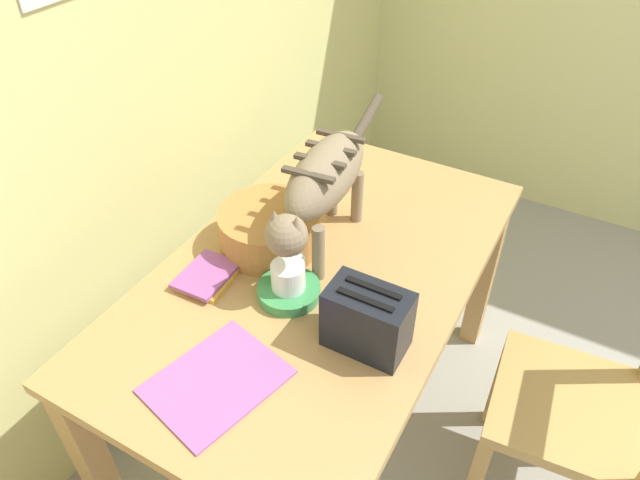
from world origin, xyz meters
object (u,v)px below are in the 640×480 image
(coffee_mug, at_px, (289,276))
(wooden_chair_far, at_px, (587,408))
(cat, at_px, (323,182))
(toaster, at_px, (367,320))
(wicker_basket, at_px, (270,228))
(dining_table, at_px, (320,289))
(magazine, at_px, (217,381))
(book_stack, at_px, (208,275))
(saucer_bowl, at_px, (289,291))

(coffee_mug, height_order, wooden_chair_far, wooden_chair_far)
(cat, distance_m, toaster, 0.41)
(wicker_basket, xyz_separation_m, wooden_chair_far, (0.11, -0.97, -0.34))
(dining_table, xyz_separation_m, cat, (0.08, 0.04, 0.32))
(wicker_basket, bearing_deg, coffee_mug, -133.87)
(cat, height_order, wooden_chair_far, cat)
(magazine, height_order, wooden_chair_far, wooden_chair_far)
(cat, xyz_separation_m, toaster, (-0.27, -0.27, -0.15))
(coffee_mug, height_order, book_stack, coffee_mug)
(dining_table, distance_m, toaster, 0.35)
(dining_table, distance_m, cat, 0.33)
(cat, distance_m, book_stack, 0.41)
(saucer_bowl, xyz_separation_m, toaster, (-0.05, -0.25, 0.07))
(dining_table, xyz_separation_m, wooden_chair_far, (0.12, -0.79, -0.19))
(coffee_mug, bearing_deg, wicker_basket, 46.13)
(dining_table, distance_m, book_stack, 0.33)
(coffee_mug, relative_size, toaster, 0.65)
(saucer_bowl, height_order, wooden_chair_far, wooden_chair_far)
(saucer_bowl, height_order, toaster, toaster)
(magazine, distance_m, book_stack, 0.36)
(magazine, distance_m, wicker_basket, 0.51)
(coffee_mug, xyz_separation_m, book_stack, (-0.06, 0.23, -0.06))
(wicker_basket, relative_size, wooden_chair_far, 0.32)
(saucer_bowl, bearing_deg, book_stack, 103.12)
(wicker_basket, bearing_deg, book_stack, 161.95)
(dining_table, bearing_deg, coffee_mug, 172.73)
(wooden_chair_far, bearing_deg, cat, 87.88)
(saucer_bowl, xyz_separation_m, wooden_chair_far, (0.26, -0.81, -0.30))
(book_stack, xyz_separation_m, wicker_basket, (0.21, -0.07, 0.05))
(wicker_basket, bearing_deg, saucer_bowl, -134.43)
(wicker_basket, relative_size, toaster, 1.50)
(cat, bearing_deg, wooden_chair_far, 177.77)
(magazine, bearing_deg, book_stack, 54.63)
(magazine, height_order, toaster, toaster)
(magazine, relative_size, wooden_chair_far, 0.32)
(cat, height_order, toaster, cat)
(dining_table, relative_size, book_stack, 7.40)
(cat, bearing_deg, toaster, 129.98)
(coffee_mug, xyz_separation_m, wooden_chair_far, (0.26, -0.81, -0.35))
(magazine, height_order, wicker_basket, wicker_basket)
(saucer_bowl, distance_m, book_stack, 0.24)
(cat, height_order, saucer_bowl, cat)
(cat, height_order, magazine, cat)
(wicker_basket, distance_m, toaster, 0.47)
(saucer_bowl, xyz_separation_m, book_stack, (-0.05, 0.23, -0.00))
(magazine, bearing_deg, toaster, -28.49)
(dining_table, distance_m, wooden_chair_far, 0.82)
(dining_table, distance_m, wicker_basket, 0.23)
(book_stack, height_order, wooden_chair_far, wooden_chair_far)
(dining_table, distance_m, magazine, 0.48)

